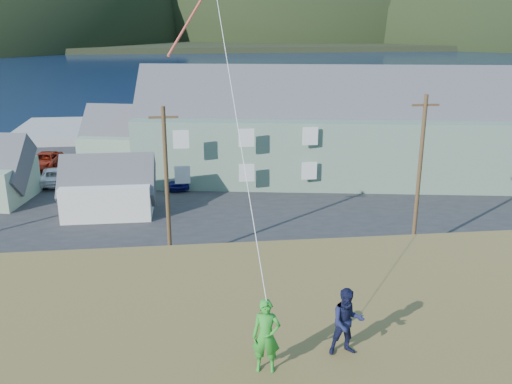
# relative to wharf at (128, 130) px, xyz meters

# --- Properties ---
(ground) EXTENTS (900.00, 900.00, 0.00)m
(ground) POSITION_rel_wharf_xyz_m (6.00, -40.00, -0.45)
(ground) COLOR #0A1638
(ground) RESTS_ON ground
(grass_strip) EXTENTS (110.00, 8.00, 0.10)m
(grass_strip) POSITION_rel_wharf_xyz_m (6.00, -42.00, -0.40)
(grass_strip) COLOR #4C3D19
(grass_strip) RESTS_ON ground
(waterfront_lot) EXTENTS (72.00, 36.00, 0.12)m
(waterfront_lot) POSITION_rel_wharf_xyz_m (6.00, -23.00, -0.39)
(waterfront_lot) COLOR #28282B
(waterfront_lot) RESTS_ON ground
(wharf) EXTENTS (26.00, 14.00, 0.90)m
(wharf) POSITION_rel_wharf_xyz_m (0.00, 0.00, 0.00)
(wharf) COLOR gray
(wharf) RESTS_ON ground
(far_shore) EXTENTS (900.00, 320.00, 2.00)m
(far_shore) POSITION_rel_wharf_xyz_m (6.00, 290.00, 0.55)
(far_shore) COLOR black
(far_shore) RESTS_ON ground
(far_hills) EXTENTS (760.00, 265.00, 143.00)m
(far_hills) POSITION_rel_wharf_xyz_m (41.59, 239.38, 1.55)
(far_hills) COLOR black
(far_hills) RESTS_ON ground
(lodge) EXTENTS (34.77, 14.83, 11.85)m
(lodge) POSITION_rel_wharf_xyz_m (19.79, -21.78, 4.11)
(lodge) COLOR slate
(lodge) RESTS_ON waterfront_lot
(shed_white) EXTENTS (6.74, 4.49, 5.33)m
(shed_white) POSITION_rel_wharf_xyz_m (1.48, -29.16, 1.62)
(shed_white) COLOR silver
(shed_white) RESTS_ON waterfront_lot
(shed_palegreen_far) EXTENTS (11.76, 8.38, 7.16)m
(shed_palegreen_far) POSITION_rel_wharf_xyz_m (2.89, -16.41, 2.29)
(shed_palegreen_far) COLOR gray
(shed_palegreen_far) RESTS_ON waterfront_lot
(utility_poles) EXTENTS (35.21, 0.24, 9.65)m
(utility_poles) POSITION_rel_wharf_xyz_m (4.71, -38.50, 4.31)
(utility_poles) COLOR #47331E
(utility_poles) RESTS_ON waterfront_lot
(parked_cars) EXTENTS (21.55, 12.74, 1.55)m
(parked_cars) POSITION_rel_wharf_xyz_m (-3.86, -18.67, 0.41)
(parked_cars) COLOR white
(parked_cars) RESTS_ON waterfront_lot
(kite_flyer_green) EXTENTS (0.64, 0.48, 1.60)m
(kite_flyer_green) POSITION_rel_wharf_xyz_m (8.95, -59.34, 7.55)
(kite_flyer_green) COLOR #268E27
(kite_flyer_green) RESTS_ON hillside
(kite_flyer_navy) EXTENTS (0.76, 0.60, 1.53)m
(kite_flyer_navy) POSITION_rel_wharf_xyz_m (10.75, -58.94, 7.52)
(kite_flyer_navy) COLOR #141838
(kite_flyer_navy) RESTS_ON hillside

